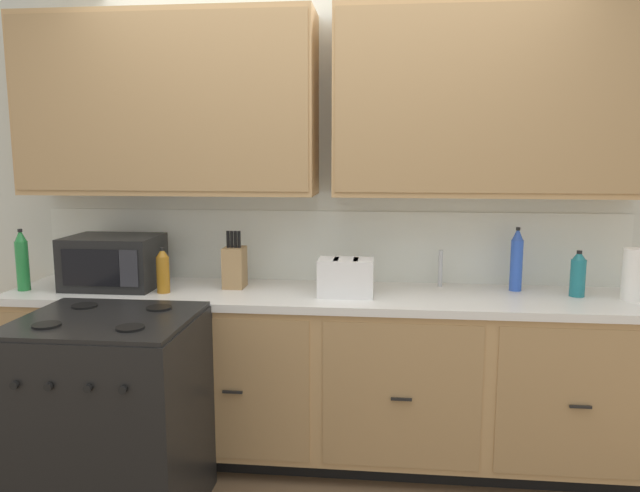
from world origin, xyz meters
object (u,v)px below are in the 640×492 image
Objects in this scene: paper_towel_roll at (634,275)px; bottle_blue at (517,260)px; knife_block at (235,266)px; microwave at (114,262)px; bottle_teal at (578,274)px; stove_range at (111,419)px; bottle_amber at (163,271)px; bottle_green at (22,261)px; toaster at (346,277)px.

bottle_blue reaches higher than paper_towel_roll.
knife_block is 0.92× the size of bottle_blue.
bottle_teal is at bearing 0.95° from microwave.
knife_block reaches higher than stove_range.
knife_block is at bearing 177.68° from paper_towel_roll.
knife_block reaches higher than bottle_amber.
knife_block is 0.94× the size of bottle_green.
paper_towel_roll is at bearing -13.79° from bottle_teal.
microwave is 2.16m from bottle_blue.
paper_towel_roll is (2.43, 0.62, 0.59)m from stove_range.
paper_towel_roll is 1.09× the size of bottle_amber.
knife_block is at bearing 5.42° from microwave.
bottle_green is (-1.10, -0.19, 0.04)m from knife_block.
toaster is 1.71m from bottle_green.
bottle_blue reaches higher than knife_block.
stove_range is 2.89× the size of bottle_green.
bottle_green is (-0.70, 0.51, 0.62)m from stove_range.
bottle_blue is at bearing 160.16° from bottle_teal.
bottle_green is at bearing -178.08° from toaster.
microwave is 0.33m from bottle_amber.
bottle_amber is at bearing -154.14° from knife_block.
bottle_teal is at bearing 166.21° from paper_towel_roll.
paper_towel_roll is at bearing -17.07° from bottle_blue.
bottle_amber is (0.31, -0.10, -0.02)m from microwave.
knife_block reaches higher than bottle_teal.
bottle_blue is (1.84, 0.25, 0.05)m from bottle_amber.
stove_range is at bearing -36.25° from bottle_green.
bottle_blue is at bearing 7.60° from bottle_amber.
knife_block is 1.30× the size of bottle_amber.
stove_range is 3.65× the size of paper_towel_roll.
bottle_amber is at bearing 1.68° from bottle_green.
bottle_amber is (-0.95, -0.04, 0.02)m from toaster.
bottle_green reaches higher than bottle_teal.
bottle_amber is at bearing -18.17° from microwave.
paper_towel_roll is at bearing -0.44° from microwave.
bottle_green reaches higher than toaster.
bottle_blue is at bearing 13.32° from toaster.
toaster is 0.85× the size of bottle_green.
toaster is 1.18m from bottle_teal.
stove_range is at bearing -119.93° from knife_block.
microwave reaches higher than bottle_teal.
stove_range is 0.99m from knife_block.
bottle_blue reaches higher than bottle_amber.
bottle_green is at bearing -178.09° from paper_towel_roll.
toaster reaches higher than stove_range.
paper_towel_roll is at bearing -2.32° from knife_block.
stove_range is 0.79m from bottle_amber.
knife_block is 1.78m from bottle_teal.
bottle_green is 2.61m from bottle_blue.
bottle_teal is (1.17, 0.11, 0.02)m from toaster.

